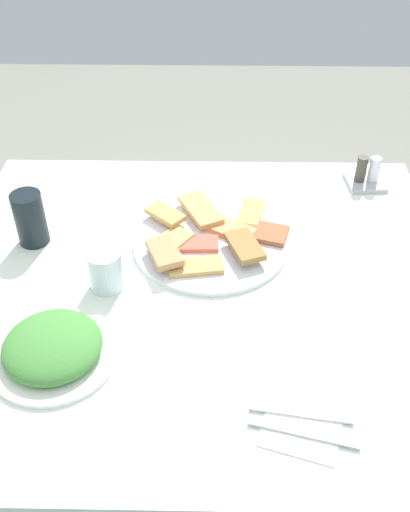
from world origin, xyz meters
The scene contains 10 objects.
ground_plane centered at (0.00, 0.00, 0.00)m, with size 6.00×6.00×0.00m, color gray.
dining_table centered at (0.00, 0.00, 0.69)m, with size 1.05×0.95×0.77m.
pide_platter centered at (-0.02, -0.13, 0.79)m, with size 0.35×0.34×0.05m.
salad_plate_greens centered at (0.26, 0.19, 0.79)m, with size 0.25×0.25×0.06m.
soda_can centered at (0.37, -0.13, 0.83)m, with size 0.07×0.07×0.12m, color black.
drinking_glass centered at (0.19, 0.01, 0.82)m, with size 0.07×0.07×0.09m, color silver.
paper_napkin centered at (-0.17, 0.33, 0.77)m, with size 0.12×0.12×0.00m, color white.
fork centered at (-0.17, 0.31, 0.78)m, with size 0.17×0.02×0.01m, color silver.
spoon centered at (-0.17, 0.35, 0.78)m, with size 0.18×0.02×0.01m, color silver.
condiment_caddy centered at (-0.40, -0.37, 0.80)m, with size 0.10×0.10×0.08m.
Camera 1 is at (-0.02, 0.89, 1.59)m, focal length 41.75 mm.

